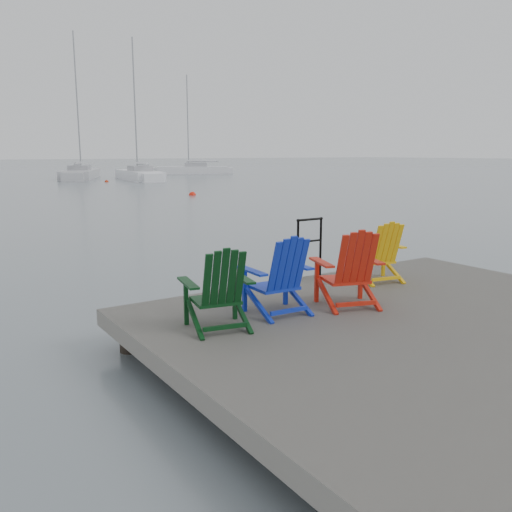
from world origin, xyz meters
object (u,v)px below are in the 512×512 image
chair_green (219,288)px  chair_yellow (380,252)px  handrail (309,242)px  sailboat_near (139,176)px  chair_blue (279,275)px  buoy_d (107,182)px  sailboat_far (193,171)px  chair_red (350,268)px  sailboat_mid (81,175)px  buoy_c (192,195)px

chair_green → chair_yellow: 3.10m
handrail → sailboat_near: (12.72, 39.43, -0.69)m
chair_green → sailboat_near: (15.11, 40.86, -0.60)m
chair_blue → chair_yellow: 2.23m
handrail → chair_yellow: bearing=-50.8°
sailboat_near → buoy_d: sailboat_near is taller
chair_green → sailboat_far: bearing=75.2°
chair_blue → buoy_d: size_ratio=2.91×
handrail → sailboat_near: 41.43m
buoy_d → chair_blue: bearing=-105.4°
buoy_d → sailboat_near: bearing=28.0°
chair_red → buoy_d: 40.32m
chair_yellow → sailboat_mid: (8.51, 45.62, -0.59)m
chair_red → sailboat_far: 55.75m
chair_blue → chair_red: chair_red is taller
buoy_c → buoy_d: size_ratio=1.25×
handrail → sailboat_mid: bearing=78.4°
handrail → sailboat_near: size_ratio=0.07×
sailboat_mid → handrail: bearing=-78.5°
chair_blue → sailboat_far: (24.35, 50.35, -0.61)m
sailboat_mid → sailboat_far: size_ratio=1.21×
sailboat_near → buoy_c: bearing=-94.6°
buoy_d → buoy_c: bearing=-91.6°
sailboat_mid → sailboat_far: 14.30m
chair_yellow → chair_blue: bearing=-154.5°
chair_yellow → buoy_d: size_ratio=2.77×
chair_red → sailboat_far: bearing=84.0°
chair_blue → chair_red: (0.89, -0.22, 0.01)m
handrail → chair_red: (-0.62, -1.55, -0.06)m
handrail → sailboat_mid: size_ratio=0.07×
chair_red → buoy_d: bearing=94.7°
sailboat_mid → sailboat_far: bearing=40.2°
chair_blue → chair_yellow: bearing=16.2°
chair_green → sailboat_near: bearing=81.4°
chair_red → chair_green: bearing=-164.9°
buoy_c → sailboat_near: bearing=77.6°
chair_green → sailboat_mid: (11.55, 46.25, -0.60)m
buoy_d → handrail: bearing=-103.8°
sailboat_near → buoy_c: 18.66m
buoy_c → chair_green: bearing=-116.1°
chair_yellow → buoy_c: size_ratio=2.21×
handrail → chair_blue: bearing=-138.8°
sailboat_far → buoy_c: sailboat_far is taller
chair_green → buoy_c: bearing=75.6°
chair_yellow → sailboat_near: (12.07, 40.23, -0.59)m
chair_blue → buoy_c: (10.24, 22.53, -0.97)m
chair_green → chair_red: 1.76m
sailboat_mid → buoy_c: bearing=-68.0°
buoy_c → buoy_d: (0.47, 16.34, 0.00)m
chair_green → buoy_c: 25.24m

